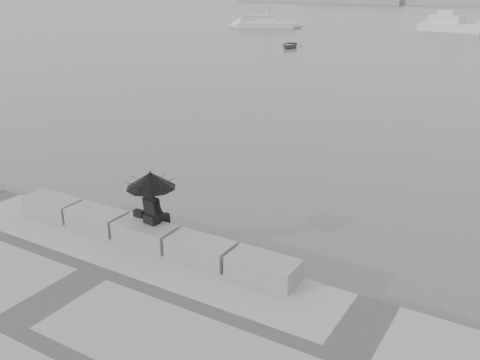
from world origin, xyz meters
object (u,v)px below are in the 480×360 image
Objects in this scene: dinghy at (290,45)px; motor_cruiser at (452,25)px; sailboat_left at (265,24)px; seated_person at (151,185)px.

motor_cruiser is at bearing 57.37° from dinghy.
sailboat_left reaches higher than dinghy.
seated_person is at bearing -92.37° from sailboat_left.
sailboat_left reaches higher than seated_person.
motor_cruiser is 30.19m from dinghy.
sailboat_left is at bearing -145.40° from motor_cruiser.
sailboat_left is 3.84× the size of dinghy.
seated_person is 0.11× the size of sailboat_left.
dinghy is (-17.13, 43.02, -1.73)m from seated_person.
seated_person is 71.33m from motor_cruiser.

